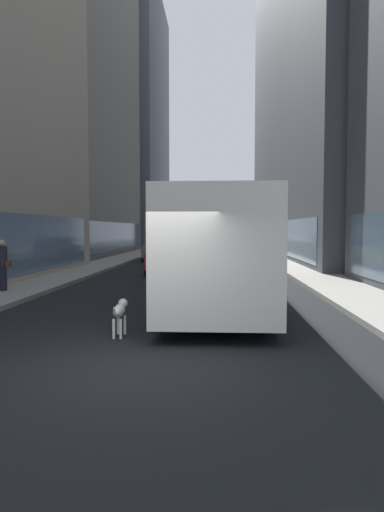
# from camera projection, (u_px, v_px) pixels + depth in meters

# --- Properties ---
(ground_plane) EXTENTS (120.00, 120.00, 0.00)m
(ground_plane) POSITION_uv_depth(u_px,v_px,m) (204.00, 253.00, 42.29)
(ground_plane) COLOR black
(sidewalk_left) EXTENTS (2.40, 110.00, 0.15)m
(sidewalk_left) POSITION_uv_depth(u_px,v_px,m) (142.00, 252.00, 42.60)
(sidewalk_left) COLOR gray
(sidewalk_left) RESTS_ON ground
(sidewalk_right) EXTENTS (2.40, 110.00, 0.15)m
(sidewalk_right) POSITION_uv_depth(u_px,v_px,m) (267.00, 253.00, 41.98)
(sidewalk_right) COLOR #ADA89E
(sidewalk_right) RESTS_ON ground
(building_left_mid) EXTENTS (8.63, 23.81, 38.82)m
(building_left_mid) POSITION_uv_depth(u_px,v_px,m) (68.00, 32.00, 40.44)
(building_left_mid) COLOR gray
(building_left_mid) RESTS_ON ground
(building_left_far) EXTENTS (10.59, 21.68, 34.44)m
(building_left_far) POSITION_uv_depth(u_px,v_px,m) (123.00, 122.00, 64.39)
(building_left_far) COLOR slate
(building_left_far) RESTS_ON ground
(building_right_mid) EXTENTS (11.73, 23.61, 25.91)m
(building_right_mid) POSITION_uv_depth(u_px,v_px,m) (372.00, 74.00, 32.00)
(building_right_mid) COLOR #4C515B
(building_right_mid) RESTS_ON ground
(building_right_far) EXTENTS (11.12, 19.14, 36.71)m
(building_right_far) POSITION_uv_depth(u_px,v_px,m) (309.00, 91.00, 53.95)
(building_right_far) COLOR #4C515B
(building_right_far) RESTS_ON ground
(transit_bus) EXTENTS (2.78, 11.53, 3.05)m
(transit_bus) POSITION_uv_depth(u_px,v_px,m) (217.00, 243.00, 14.09)
(transit_bus) COLOR silver
(transit_bus) RESTS_ON ground
(car_white_van) EXTENTS (1.89, 4.45, 1.62)m
(car_white_van) POSITION_uv_depth(u_px,v_px,m) (240.00, 249.00, 32.87)
(car_white_van) COLOR silver
(car_white_van) RESTS_ON ground
(car_grey_wagon) EXTENTS (1.91, 3.95, 1.62)m
(car_grey_wagon) POSITION_uv_depth(u_px,v_px,m) (159.00, 249.00, 32.06)
(car_grey_wagon) COLOR slate
(car_grey_wagon) RESTS_ON ground
(car_blue_hatchback) EXTENTS (1.77, 4.04, 1.62)m
(car_blue_hatchback) POSITION_uv_depth(u_px,v_px,m) (217.00, 245.00, 41.34)
(car_blue_hatchback) COLOR #4C6BB7
(car_blue_hatchback) RESTS_ON ground
(car_yellow_taxi) EXTENTS (1.95, 4.27, 1.62)m
(car_yellow_taxi) POSITION_uv_depth(u_px,v_px,m) (246.00, 254.00, 25.47)
(car_yellow_taxi) COLOR yellow
(car_yellow_taxi) RESTS_ON ground
(car_red_coupe) EXTENTS (1.82, 4.22, 1.62)m
(car_red_coupe) POSITION_uv_depth(u_px,v_px,m) (168.00, 257.00, 22.95)
(car_red_coupe) COLOR red
(car_red_coupe) RESTS_ON ground
(dalmatian_dog) EXTENTS (0.22, 0.96, 0.72)m
(dalmatian_dog) POSITION_uv_depth(u_px,v_px,m) (120.00, 311.00, 9.46)
(dalmatian_dog) COLOR white
(dalmatian_dog) RESTS_ON ground
(pedestrian_with_handbag) EXTENTS (0.45, 0.34, 1.69)m
(pedestrian_with_handbag) POSITION_uv_depth(u_px,v_px,m) (3.00, 265.00, 15.32)
(pedestrian_with_handbag) COLOR #1E1E2D
(pedestrian_with_handbag) RESTS_ON sidewalk_left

